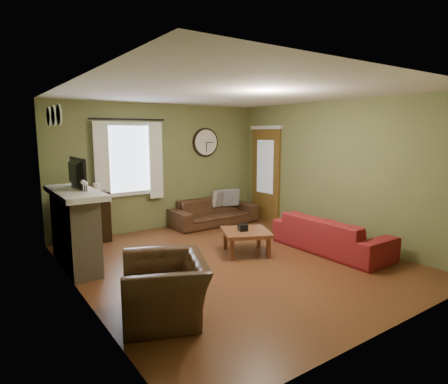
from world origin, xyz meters
TOP-DOWN VIEW (x-y plane):
  - floor at (0.00, 0.00)m, footprint 4.60×5.20m
  - ceiling at (0.00, 0.00)m, footprint 4.60×5.20m
  - wall_left at (-2.30, 0.00)m, footprint 0.00×5.20m
  - wall_right at (2.30, 0.00)m, footprint 0.00×5.20m
  - wall_back at (0.00, 2.60)m, footprint 4.60×0.00m
  - wall_front at (0.00, -2.60)m, footprint 4.60×0.00m
  - fireplace at (-2.10, 1.15)m, footprint 0.40×1.40m
  - firebox at (-1.91, 1.15)m, footprint 0.04×0.60m
  - mantel at (-2.07, 1.15)m, footprint 0.58×1.60m
  - tv at (-2.05, 1.30)m, footprint 0.08×0.60m
  - tv_screen at (-1.97, 1.30)m, footprint 0.02×0.62m
  - medallion_left at (-2.28, 0.80)m, footprint 0.28×0.28m
  - medallion_mid at (-2.28, 1.15)m, footprint 0.28×0.28m
  - medallion_right at (-2.28, 1.50)m, footprint 0.28×0.28m
  - window_pane at (-0.70, 2.58)m, footprint 1.00×0.02m
  - curtain_rod at (-0.70, 2.48)m, footprint 0.03×0.03m
  - curtain_left at (-1.25, 2.48)m, footprint 0.28×0.04m
  - curtain_right at (-0.15, 2.48)m, footprint 0.28×0.04m
  - wall_clock at (1.10, 2.55)m, footprint 0.64×0.06m
  - door at (2.27, 1.85)m, footprint 0.05×0.90m
  - bookshelf at (-1.62, 2.33)m, footprint 0.79×0.34m
  - book at (-1.67, 2.41)m, footprint 0.30×0.31m
  - sofa_brown at (1.07, 2.20)m, footprint 1.95×0.76m
  - pillow_left at (1.30, 2.31)m, footprint 0.37×0.20m
  - pillow_right at (1.58, 2.26)m, footprint 0.39×0.21m
  - sofa_red at (1.67, -0.54)m, footprint 0.81×2.06m
  - armchair at (-1.68, -1.03)m, footprint 1.20×1.27m
  - coffee_table at (0.40, 0.18)m, footprint 1.00×1.00m
  - tissue_box at (0.34, 0.20)m, footprint 0.18×0.18m
  - wine_glass_a at (-2.05, 0.58)m, footprint 0.06×0.06m
  - wine_glass_b at (-2.05, 0.69)m, footprint 0.07×0.07m

SIDE VIEW (x-z plane):
  - floor at x=0.00m, z-range 0.00..0.00m
  - coffee_table at x=0.40m, z-range 0.00..0.40m
  - sofa_brown at x=1.07m, z-range 0.00..0.57m
  - firebox at x=-1.91m, z-range 0.02..0.57m
  - sofa_red at x=1.67m, z-range 0.00..0.60m
  - armchair at x=-1.68m, z-range 0.00..0.66m
  - tissue_box at x=0.34m, z-range 0.35..0.45m
  - bookshelf at x=-1.62m, z-range 0.00..0.94m
  - fireplace at x=-2.10m, z-range 0.00..1.10m
  - pillow_left at x=1.30m, z-range 0.37..0.73m
  - pillow_right at x=1.58m, z-range 0.36..0.74m
  - book at x=-1.67m, z-range 0.95..0.97m
  - door at x=2.27m, z-range 0.00..2.10m
  - mantel at x=-2.07m, z-range 1.10..1.18m
  - wine_glass_a at x=-2.05m, z-range 1.18..1.36m
  - wine_glass_b at x=-2.05m, z-range 1.18..1.37m
  - wall_left at x=-2.30m, z-range 0.00..2.60m
  - wall_right at x=2.30m, z-range 0.00..2.60m
  - wall_back at x=0.00m, z-range 0.00..2.60m
  - wall_front at x=0.00m, z-range 0.00..2.60m
  - tv at x=-2.05m, z-range 1.18..1.53m
  - tv_screen at x=-1.97m, z-range 1.23..1.59m
  - curtain_left at x=-1.25m, z-range 0.67..2.23m
  - curtain_right at x=-0.15m, z-range 0.67..2.23m
  - window_pane at x=-0.70m, z-range 0.85..2.15m
  - wall_clock at x=1.10m, z-range 1.48..2.12m
  - medallion_left at x=-2.28m, z-range 2.24..2.26m
  - medallion_mid at x=-2.28m, z-range 2.24..2.26m
  - medallion_right at x=-2.28m, z-range 2.24..2.26m
  - curtain_rod at x=-0.70m, z-range 1.52..3.02m
  - ceiling at x=0.00m, z-range 2.60..2.60m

